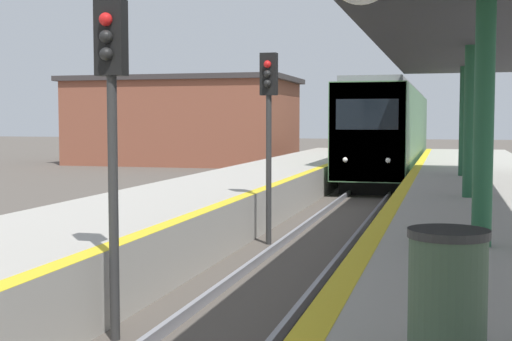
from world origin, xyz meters
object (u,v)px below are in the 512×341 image
signal_mid (269,111)px  trash_bin (447,292)px  train (392,131)px  signal_near (111,103)px

signal_mid → trash_bin: bearing=-69.0°
signal_mid → train: bearing=87.2°
signal_near → signal_mid: bearing=88.5°
trash_bin → signal_near: bearing=145.4°
train → signal_mid: (-1.05, -21.22, 0.73)m
trash_bin → signal_mid: bearing=111.0°
signal_near → signal_mid: (0.18, 7.03, 0.00)m
train → signal_mid: size_ratio=5.69×
signal_mid → trash_bin: signal_mid is taller
signal_near → train: bearing=87.5°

